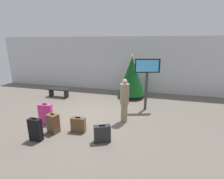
{
  "coord_description": "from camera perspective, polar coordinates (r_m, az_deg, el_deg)",
  "views": [
    {
      "loc": [
        2.38,
        -5.93,
        2.96
      ],
      "look_at": [
        0.54,
        1.07,
        0.9
      ],
      "focal_mm": 27.1,
      "sensor_mm": 36.0,
      "label": 1
    }
  ],
  "objects": [
    {
      "name": "suitcase_3",
      "position": [
        6.74,
        -21.47,
        -7.75
      ],
      "size": [
        0.51,
        0.25,
        0.8
      ],
      "color": "#E5388C",
      "rests_on": "ground_plane"
    },
    {
      "name": "suitcase_1",
      "position": [
        5.29,
        -3.33,
        -14.68
      ],
      "size": [
        0.54,
        0.39,
        0.57
      ],
      "color": "#232326",
      "rests_on": "ground_plane"
    },
    {
      "name": "waiting_bench",
      "position": [
        9.75,
        -17.59,
        -0.4
      ],
      "size": [
        1.24,
        0.44,
        0.48
      ],
      "color": "black",
      "rests_on": "ground_plane"
    },
    {
      "name": "traveller_0",
      "position": [
        6.29,
        4.22,
        -3.49
      ],
      "size": [
        0.37,
        0.37,
        1.66
      ],
      "color": "gray",
      "rests_on": "ground_plane"
    },
    {
      "name": "ground_plane",
      "position": [
        7.04,
        -6.54,
        -9.07
      ],
      "size": [
        16.0,
        16.0,
        0.0
      ],
      "primitive_type": "plane",
      "color": "#665E54"
    },
    {
      "name": "suitcase_4",
      "position": [
        6.09,
        -19.25,
        -10.74
      ],
      "size": [
        0.43,
        0.36,
        0.68
      ],
      "color": "brown",
      "rests_on": "ground_plane"
    },
    {
      "name": "holiday_tree",
      "position": [
        9.07,
        6.66,
        4.61
      ],
      "size": [
        1.44,
        1.44,
        2.32
      ],
      "color": "#4C3319",
      "rests_on": "ground_plane"
    },
    {
      "name": "flight_info_kiosk",
      "position": [
        7.39,
        11.73,
        5.17
      ],
      "size": [
        1.04,
        0.38,
        2.26
      ],
      "color": "#333338",
      "rests_on": "ground_plane"
    },
    {
      "name": "suitcase_2",
      "position": [
        5.81,
        -24.41,
        -12.24
      ],
      "size": [
        0.4,
        0.2,
        0.75
      ],
      "color": "black",
      "rests_on": "ground_plane"
    },
    {
      "name": "back_wall",
      "position": [
        10.48,
        1.53,
        8.56
      ],
      "size": [
        16.0,
        0.2,
        3.25
      ],
      "primitive_type": "cube",
      "color": "silver",
      "rests_on": "ground_plane"
    },
    {
      "name": "suitcase_0",
      "position": [
        5.94,
        -11.29,
        -11.57
      ],
      "size": [
        0.5,
        0.22,
        0.54
      ],
      "color": "brown",
      "rests_on": "ground_plane"
    }
  ]
}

